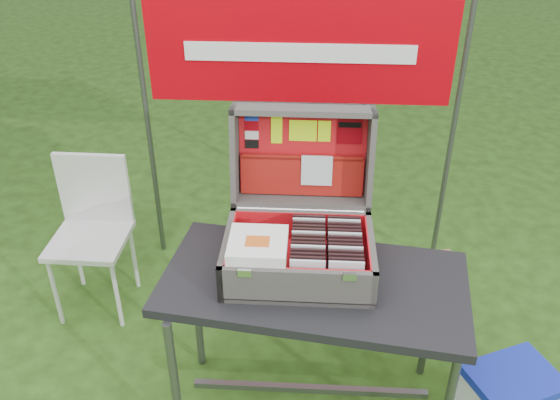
# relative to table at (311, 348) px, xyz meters

# --- Properties ---
(ground) EXTENTS (80.00, 80.00, 0.00)m
(ground) POSITION_rel_table_xyz_m (-0.10, 0.08, -0.38)
(ground) COLOR #223910
(ground) RESTS_ON ground
(table) EXTENTS (1.27, 0.76, 0.75)m
(table) POSITION_rel_table_xyz_m (0.00, 0.00, 0.00)
(table) COLOR black
(table) RESTS_ON ground
(table_top) EXTENTS (1.27, 0.76, 0.04)m
(table_top) POSITION_rel_table_xyz_m (0.00, 0.00, 0.36)
(table_top) COLOR black
(table_top) RESTS_ON ground
(table_leg_fl) EXTENTS (0.04, 0.04, 0.71)m
(table_leg_fl) POSITION_rel_table_xyz_m (-0.54, -0.24, -0.02)
(table_leg_fl) COLOR #59595B
(table_leg_fl) RESTS_ON ground
(table_leg_bl) EXTENTS (0.04, 0.04, 0.71)m
(table_leg_bl) POSITION_rel_table_xyz_m (-0.54, 0.24, -0.02)
(table_leg_bl) COLOR #59595B
(table_leg_bl) RESTS_ON ground
(table_leg_br) EXTENTS (0.04, 0.04, 0.71)m
(table_leg_br) POSITION_rel_table_xyz_m (0.54, 0.24, -0.02)
(table_leg_br) COLOR #59595B
(table_leg_br) RESTS_ON ground
(table_brace) EXTENTS (1.05, 0.03, 0.03)m
(table_brace) POSITION_rel_table_xyz_m (0.00, -0.00, -0.26)
(table_brace) COLOR #59595B
(table_brace) RESTS_ON ground
(suitcase) EXTENTS (0.59, 0.58, 0.56)m
(suitcase) POSITION_rel_table_xyz_m (-0.06, 0.11, 0.66)
(suitcase) COLOR #5E5B56
(suitcase) RESTS_ON table
(suitcase_base_bottom) EXTENTS (0.59, 0.42, 0.02)m
(suitcase_base_bottom) POSITION_rel_table_xyz_m (-0.06, 0.05, 0.39)
(suitcase_base_bottom) COLOR #5E5B56
(suitcase_base_bottom) RESTS_ON table_top
(suitcase_base_wall_front) EXTENTS (0.59, 0.02, 0.16)m
(suitcase_base_wall_front) POSITION_rel_table_xyz_m (-0.06, -0.15, 0.46)
(suitcase_base_wall_front) COLOR #5E5B56
(suitcase_base_wall_front) RESTS_ON table_top
(suitcase_base_wall_back) EXTENTS (0.59, 0.02, 0.16)m
(suitcase_base_wall_back) POSITION_rel_table_xyz_m (-0.06, 0.25, 0.46)
(suitcase_base_wall_back) COLOR #5E5B56
(suitcase_base_wall_back) RESTS_ON table_top
(suitcase_base_wall_left) EXTENTS (0.02, 0.42, 0.16)m
(suitcase_base_wall_left) POSITION_rel_table_xyz_m (-0.35, 0.05, 0.46)
(suitcase_base_wall_left) COLOR #5E5B56
(suitcase_base_wall_left) RESTS_ON table_top
(suitcase_base_wall_right) EXTENTS (0.02, 0.42, 0.16)m
(suitcase_base_wall_right) POSITION_rel_table_xyz_m (0.22, 0.05, 0.46)
(suitcase_base_wall_right) COLOR #5E5B56
(suitcase_base_wall_right) RESTS_ON table_top
(suitcase_liner_floor) EXTENTS (0.54, 0.38, 0.01)m
(suitcase_liner_floor) POSITION_rel_table_xyz_m (-0.06, 0.05, 0.40)
(suitcase_liner_floor) COLOR red
(suitcase_liner_floor) RESTS_ON suitcase_base_bottom
(suitcase_latch_left) EXTENTS (0.05, 0.01, 0.03)m
(suitcase_latch_left) POSITION_rel_table_xyz_m (-0.25, -0.16, 0.52)
(suitcase_latch_left) COLOR silver
(suitcase_latch_left) RESTS_ON suitcase_base_wall_front
(suitcase_latch_right) EXTENTS (0.05, 0.01, 0.03)m
(suitcase_latch_right) POSITION_rel_table_xyz_m (0.13, -0.16, 0.52)
(suitcase_latch_right) COLOR silver
(suitcase_latch_right) RESTS_ON suitcase_base_wall_front
(suitcase_hinge) EXTENTS (0.53, 0.02, 0.02)m
(suitcase_hinge) POSITION_rel_table_xyz_m (-0.06, 0.26, 0.53)
(suitcase_hinge) COLOR silver
(suitcase_hinge) RESTS_ON suitcase_base_wall_back
(suitcase_lid_back) EXTENTS (0.59, 0.09, 0.42)m
(suitcase_lid_back) POSITION_rel_table_xyz_m (-0.06, 0.44, 0.72)
(suitcase_lid_back) COLOR #5E5B56
(suitcase_lid_back) RESTS_ON suitcase_base_wall_back
(suitcase_lid_rim_far) EXTENTS (0.59, 0.16, 0.05)m
(suitcase_lid_rim_far) POSITION_rel_table_xyz_m (-0.06, 0.40, 0.93)
(suitcase_lid_rim_far) COLOR #5E5B56
(suitcase_lid_rim_far) RESTS_ON suitcase_lid_back
(suitcase_lid_rim_near) EXTENTS (0.59, 0.16, 0.05)m
(suitcase_lid_rim_near) POSITION_rel_table_xyz_m (-0.06, 0.34, 0.53)
(suitcase_lid_rim_near) COLOR #5E5B56
(suitcase_lid_rim_near) RESTS_ON suitcase_lid_back
(suitcase_lid_rim_left) EXTENTS (0.02, 0.22, 0.44)m
(suitcase_lid_rim_left) POSITION_rel_table_xyz_m (-0.35, 0.37, 0.73)
(suitcase_lid_rim_left) COLOR #5E5B56
(suitcase_lid_rim_left) RESTS_ON suitcase_lid_back
(suitcase_lid_rim_right) EXTENTS (0.02, 0.22, 0.44)m
(suitcase_lid_rim_right) POSITION_rel_table_xyz_m (0.22, 0.37, 0.73)
(suitcase_lid_rim_right) COLOR #5E5B56
(suitcase_lid_rim_right) RESTS_ON suitcase_lid_back
(suitcase_lid_liner) EXTENTS (0.54, 0.06, 0.37)m
(suitcase_lid_liner) POSITION_rel_table_xyz_m (-0.06, 0.42, 0.72)
(suitcase_lid_liner) COLOR red
(suitcase_lid_liner) RESTS_ON suitcase_lid_back
(suitcase_liner_wall_front) EXTENTS (0.54, 0.01, 0.14)m
(suitcase_liner_wall_front) POSITION_rel_table_xyz_m (-0.06, -0.14, 0.47)
(suitcase_liner_wall_front) COLOR red
(suitcase_liner_wall_front) RESTS_ON suitcase_base_bottom
(suitcase_liner_wall_back) EXTENTS (0.54, 0.01, 0.14)m
(suitcase_liner_wall_back) POSITION_rel_table_xyz_m (-0.06, 0.23, 0.47)
(suitcase_liner_wall_back) COLOR red
(suitcase_liner_wall_back) RESTS_ON suitcase_base_bottom
(suitcase_liner_wall_left) EXTENTS (0.01, 0.38, 0.14)m
(suitcase_liner_wall_left) POSITION_rel_table_xyz_m (-0.33, 0.05, 0.47)
(suitcase_liner_wall_left) COLOR red
(suitcase_liner_wall_left) RESTS_ON suitcase_base_bottom
(suitcase_liner_wall_right) EXTENTS (0.01, 0.38, 0.14)m
(suitcase_liner_wall_right) POSITION_rel_table_xyz_m (0.20, 0.05, 0.47)
(suitcase_liner_wall_right) COLOR red
(suitcase_liner_wall_right) RESTS_ON suitcase_base_bottom
(suitcase_lid_pocket) EXTENTS (0.52, 0.06, 0.17)m
(suitcase_lid_pocket) POSITION_rel_table_xyz_m (-0.06, 0.39, 0.63)
(suitcase_lid_pocket) COLOR maroon
(suitcase_lid_pocket) RESTS_ON suitcase_lid_liner
(suitcase_pocket_edge) EXTENTS (0.51, 0.02, 0.02)m
(suitcase_pocket_edge) POSITION_rel_table_xyz_m (-0.06, 0.40, 0.71)
(suitcase_pocket_edge) COLOR maroon
(suitcase_pocket_edge) RESTS_ON suitcase_lid_pocket
(suitcase_pocket_cd) EXTENTS (0.13, 0.03, 0.13)m
(suitcase_pocket_cd) POSITION_rel_table_xyz_m (-0.00, 0.38, 0.66)
(suitcase_pocket_cd) COLOR silver
(suitcase_pocket_cd) RESTS_ON suitcase_lid_pocket
(lid_sticker_cc_a) EXTENTS (0.06, 0.01, 0.04)m
(lid_sticker_cc_a) POSITION_rel_table_xyz_m (-0.28, 0.44, 0.87)
(lid_sticker_cc_a) COLOR #1933B2
(lid_sticker_cc_a) RESTS_ON suitcase_lid_liner
(lid_sticker_cc_b) EXTENTS (0.06, 0.01, 0.04)m
(lid_sticker_cc_b) POSITION_rel_table_xyz_m (-0.28, 0.43, 0.84)
(lid_sticker_cc_b) COLOR #9A010C
(lid_sticker_cc_b) RESTS_ON suitcase_lid_liner
(lid_sticker_cc_c) EXTENTS (0.06, 0.01, 0.04)m
(lid_sticker_cc_c) POSITION_rel_table_xyz_m (-0.28, 0.43, 0.80)
(lid_sticker_cc_c) COLOR white
(lid_sticker_cc_c) RESTS_ON suitcase_lid_liner
(lid_sticker_cc_d) EXTENTS (0.06, 0.01, 0.04)m
(lid_sticker_cc_d) POSITION_rel_table_xyz_m (-0.28, 0.42, 0.76)
(lid_sticker_cc_d) COLOR black
(lid_sticker_cc_d) RESTS_ON suitcase_lid_liner
(lid_card_neon_tall) EXTENTS (0.05, 0.02, 0.12)m
(lid_card_neon_tall) POSITION_rel_table_xyz_m (-0.18, 0.43, 0.82)
(lid_card_neon_tall) COLOR #C3F50D
(lid_card_neon_tall) RESTS_ON suitcase_lid_liner
(lid_card_neon_main) EXTENTS (0.12, 0.02, 0.09)m
(lid_card_neon_main) POSITION_rel_table_xyz_m (-0.06, 0.43, 0.82)
(lid_card_neon_main) COLOR #C3F50D
(lid_card_neon_main) RESTS_ON suitcase_lid_liner
(lid_card_neon_small) EXTENTS (0.05, 0.02, 0.09)m
(lid_card_neon_small) POSITION_rel_table_xyz_m (0.03, 0.43, 0.82)
(lid_card_neon_small) COLOR #C3F50D
(lid_card_neon_small) RESTS_ON suitcase_lid_liner
(lid_sticker_band) EXTENTS (0.11, 0.02, 0.10)m
(lid_sticker_band) POSITION_rel_table_xyz_m (0.13, 0.43, 0.82)
(lid_sticker_band) COLOR #9A010C
(lid_sticker_band) RESTS_ON suitcase_lid_liner
(lid_sticker_band_bar) EXTENTS (0.09, 0.01, 0.02)m
(lid_sticker_band_bar) POSITION_rel_table_xyz_m (0.13, 0.44, 0.85)
(lid_sticker_band_bar) COLOR black
(lid_sticker_band_bar) RESTS_ON suitcase_lid_liner
(cd_left_0) EXTENTS (0.13, 0.01, 0.15)m
(cd_left_0) POSITION_rel_table_xyz_m (-0.03, -0.11, 0.48)
(cd_left_0) COLOR silver
(cd_left_0) RESTS_ON suitcase_liner_floor
(cd_left_1) EXTENTS (0.13, 0.01, 0.15)m
(cd_left_1) POSITION_rel_table_xyz_m (-0.03, -0.09, 0.48)
(cd_left_1) COLOR black
(cd_left_1) RESTS_ON suitcase_liner_floor
(cd_left_2) EXTENTS (0.13, 0.01, 0.15)m
(cd_left_2) POSITION_rel_table_xyz_m (-0.03, -0.07, 0.48)
(cd_left_2) COLOR black
(cd_left_2) RESTS_ON suitcase_liner_floor
(cd_left_3) EXTENTS (0.13, 0.01, 0.15)m
(cd_left_3) POSITION_rel_table_xyz_m (-0.03, -0.04, 0.48)
(cd_left_3) COLOR black
(cd_left_3) RESTS_ON suitcase_liner_floor
(cd_left_4) EXTENTS (0.13, 0.01, 0.15)m
(cd_left_4) POSITION_rel_table_xyz_m (-0.03, -0.02, 0.48)
(cd_left_4) COLOR silver
(cd_left_4) RESTS_ON suitcase_liner_floor
(cd_left_5) EXTENTS (0.13, 0.01, 0.15)m
(cd_left_5) POSITION_rel_table_xyz_m (-0.03, 0.00, 0.48)
(cd_left_5) COLOR black
(cd_left_5) RESTS_ON suitcase_liner_floor
(cd_left_6) EXTENTS (0.13, 0.01, 0.15)m
(cd_left_6) POSITION_rel_table_xyz_m (-0.03, 0.03, 0.48)
(cd_left_6) COLOR black
(cd_left_6) RESTS_ON suitcase_liner_floor
(cd_left_7) EXTENTS (0.13, 0.01, 0.15)m
(cd_left_7) POSITION_rel_table_xyz_m (-0.03, 0.05, 0.48)
(cd_left_7) COLOR black
(cd_left_7) RESTS_ON suitcase_liner_floor
(cd_left_8) EXTENTS (0.13, 0.01, 0.15)m
(cd_left_8) POSITION_rel_table_xyz_m (-0.03, 0.07, 0.48)
(cd_left_8) COLOR silver
(cd_left_8) RESTS_ON suitcase_liner_floor
(cd_left_9) EXTENTS (0.13, 0.01, 0.15)m
(cd_left_9) POSITION_rel_table_xyz_m (-0.03, 0.10, 0.48)
(cd_left_9) COLOR black
(cd_left_9) RESTS_ON suitcase_liner_floor
(cd_left_10) EXTENTS (0.13, 0.01, 0.15)m
(cd_left_10) POSITION_rel_table_xyz_m (-0.03, 0.12, 0.48)
(cd_left_10) COLOR black
(cd_left_10) RESTS_ON suitcase_liner_floor
(cd_left_11) EXTENTS (0.13, 0.01, 0.15)m
(cd_left_11) POSITION_rel_table_xyz_m (-0.03, 0.14, 0.48)
(cd_left_11) COLOR black
(cd_left_11) RESTS_ON suitcase_liner_floor
(cd_left_12) EXTENTS (0.13, 0.01, 0.15)m
(cd_left_12) POSITION_rel_table_xyz_m (-0.03, 0.17, 0.48)
(cd_left_12) COLOR silver
(cd_left_12) RESTS_ON suitcase_liner_floor
(cd_left_13) EXTENTS (0.13, 0.01, 0.15)m
(cd_left_13) POSITION_rel_table_xyz_m (-0.03, 0.19, 0.48)
(cd_left_13) COLOR black
(cd_left_13) RESTS_ON suitcase_liner_floor
(cd_right_0) EXTENTS (0.13, 0.01, 0.15)m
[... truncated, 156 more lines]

